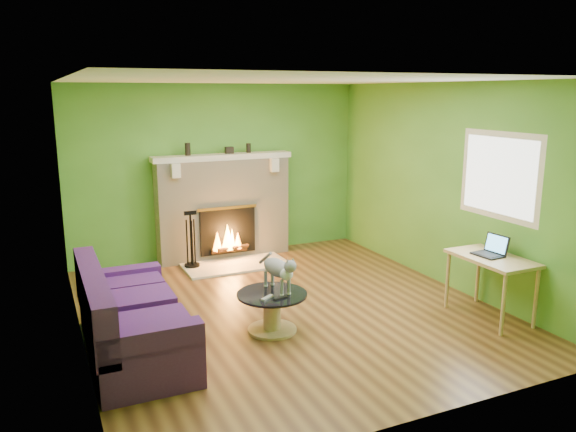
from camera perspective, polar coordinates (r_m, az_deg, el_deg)
name	(u,v)px	position (r m, az deg, el deg)	size (l,w,h in m)	color
floor	(287,308)	(6.66, -0.14, -9.34)	(5.00, 5.00, 0.00)	#543018
ceiling	(286,80)	(6.18, -0.16, 13.64)	(5.00, 5.00, 0.00)	white
wall_back	(219,171)	(8.60, -7.04, 4.54)	(5.00, 5.00, 0.00)	#45812A
wall_front	(428,258)	(4.20, 14.05, -4.15)	(5.00, 5.00, 0.00)	#45812A
wall_left	(73,217)	(5.76, -21.00, -0.13)	(5.00, 5.00, 0.00)	#45812A
wall_right	(446,186)	(7.49, 15.77, 2.99)	(5.00, 5.00, 0.00)	#45812A
window_frame	(500,176)	(6.79, 20.70, 3.85)	(1.20, 1.20, 0.00)	silver
window_pane	(499,176)	(6.79, 20.65, 3.84)	(1.06, 1.06, 0.00)	white
fireplace	(224,207)	(8.52, -6.57, 0.87)	(2.10, 0.46, 1.58)	beige
hearth	(236,265)	(8.23, -5.32, -4.96)	(1.50, 0.75, 0.03)	beige
mantel	(223,157)	(8.38, -6.66, 6.00)	(2.10, 0.28, 0.08)	beige
sofa	(128,321)	(5.68, -15.94, -10.20)	(0.88, 1.91, 0.86)	#45185C
coffee_table	(272,309)	(5.98, -1.64, -9.45)	(0.74, 0.74, 0.42)	tan
desk	(492,264)	(6.59, 19.99, -4.62)	(0.56, 0.96, 0.71)	tan
cat	(277,272)	(5.92, -1.13, -5.70)	(0.24, 0.67, 0.42)	slate
remote_silver	(267,298)	(5.78, -2.10, -8.28)	(0.17, 0.04, 0.02)	gray
remote_black	(281,298)	(5.77, -0.76, -8.32)	(0.16, 0.04, 0.02)	black
laptop	(488,246)	(6.56, 19.69, -2.85)	(0.27, 0.31, 0.23)	black
fire_tools	(191,239)	(8.09, -9.81, -2.29)	(0.22, 0.22, 0.82)	black
mantel_vase_left	(188,149)	(8.25, -10.16, 6.69)	(0.08, 0.08, 0.18)	black
mantel_vase_right	(249,148)	(8.53, -4.03, 6.91)	(0.07, 0.07, 0.14)	black
mantel_box	(229,150)	(8.43, -5.99, 6.67)	(0.12, 0.08, 0.10)	black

